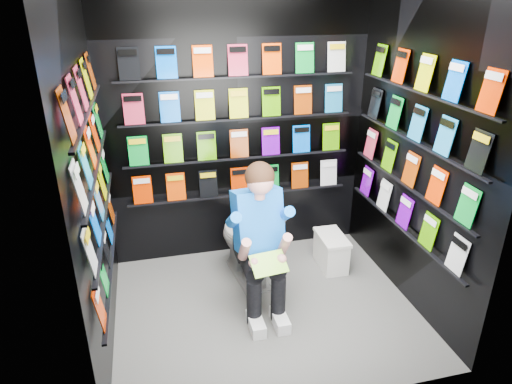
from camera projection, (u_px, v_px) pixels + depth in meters
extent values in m
plane|color=#575755|center=(265.00, 308.00, 3.76)|extent=(2.40, 2.40, 0.00)
cube|color=black|center=(238.00, 124.00, 4.12)|extent=(2.40, 0.04, 2.60)
cube|color=black|center=(318.00, 223.00, 2.35)|extent=(2.40, 0.04, 2.60)
cube|color=black|center=(90.00, 175.00, 2.97)|extent=(0.04, 2.00, 2.60)
cube|color=black|center=(418.00, 147.00, 3.50)|extent=(0.04, 2.00, 2.60)
imported|color=silver|center=(247.00, 240.00, 4.05)|extent=(0.51, 0.80, 0.73)
cube|color=silver|center=(331.00, 252.00, 4.29)|extent=(0.23, 0.40, 0.29)
cube|color=silver|center=(332.00, 237.00, 4.22)|extent=(0.25, 0.42, 0.03)
cube|color=green|center=(269.00, 264.00, 3.32)|extent=(0.28, 0.19, 0.11)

